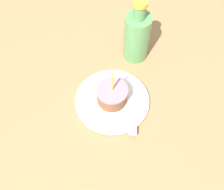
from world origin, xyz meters
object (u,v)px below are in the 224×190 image
fork (134,109)px  bottle (137,36)px  cake_slice (112,95)px  plate (112,101)px

fork → bottle: bottle is taller
cake_slice → fork: size_ratio=0.81×
fork → plate: bearing=99.7°
plate → cake_slice: size_ratio=1.64×
plate → cake_slice: (0.00, 0.00, 0.04)m
plate → cake_slice: cake_slice is taller
plate → fork: fork is taller
cake_slice → plate: bearing=-130.1°
fork → cake_slice: bearing=99.5°
plate → bottle: bottle is taller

